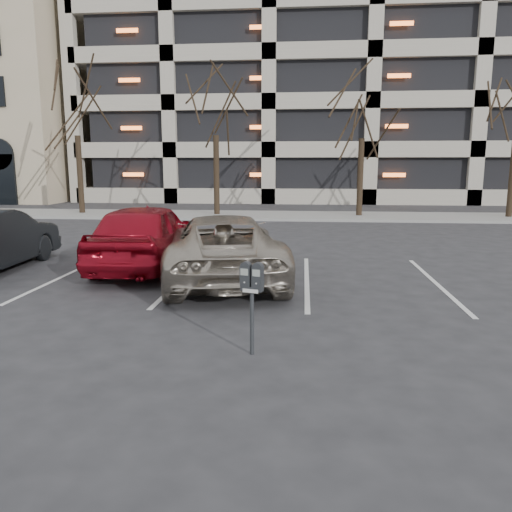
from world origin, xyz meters
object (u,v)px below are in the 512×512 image
Objects in this scene: tree_a at (74,85)px; car_red at (146,235)px; tree_b at (215,84)px; tree_c at (364,88)px; parking_meter at (252,286)px; suv_silver at (223,247)px.

car_red is (7.43, -12.71, -5.56)m from tree_a.
tree_a is 7.00m from tree_b.
tree_c reaches higher than parking_meter.
suv_silver is (-1.10, 4.42, -0.23)m from parking_meter.
tree_a is 14.00m from tree_c.
tree_b is (7.00, 0.00, -0.04)m from tree_a.
tree_c is at bearing -120.04° from car_red.
suv_silver is at bearing -79.60° from tree_b.
suv_silver reaches higher than parking_meter.
tree_b is at bearing 180.00° from tree_c.
tree_c reaches higher than car_red.
tree_b is 7.01m from tree_c.
suv_silver is at bearing 121.00° from parking_meter.
car_red reaches higher than parking_meter.
parking_meter is at bearing 92.14° from suv_silver.
parking_meter is at bearing -59.70° from tree_a.
tree_c is at bearing -119.85° from suv_silver.
parking_meter is (-3.37, -18.20, -5.10)m from tree_c.
tree_a is at bearing -62.39° from car_red.
tree_b is 1.05× the size of tree_c.
tree_a is at bearing 137.28° from parking_meter.
tree_a is at bearing 180.00° from tree_c.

